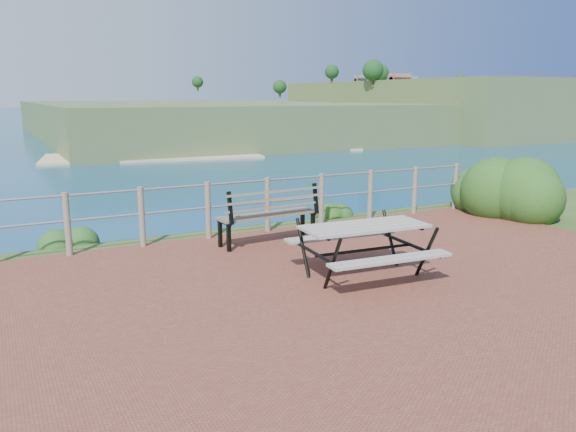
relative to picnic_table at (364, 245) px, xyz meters
name	(u,v)px	position (x,y,z in m)	size (l,w,h in m)	color
ground	(377,285)	(-0.01, -0.34, -0.47)	(10.00, 7.00, 0.12)	brown
ocean	(2,104)	(-0.01, 199.66, -0.47)	(1200.00, 1200.00, 0.00)	#145D7B
safety_railing	(268,202)	(-0.01, 3.01, 0.11)	(9.40, 0.10, 1.00)	#6B5B4C
distant_bay	(416,105)	(173.05, 202.26, -1.99)	(290.00, 232.36, 24.00)	#4B6130
picnic_table	(364,245)	(0.00, 0.00, 0.00)	(1.77, 1.49, 0.73)	gray
park_bench	(268,206)	(-0.37, 2.26, 0.19)	(1.78, 0.55, 0.99)	brown
shrub_right_front	(519,217)	(5.17, 1.74, -0.47)	(1.54, 1.54, 2.18)	#184214
shrub_right_edge	(476,208)	(5.15, 2.88, -0.47)	(1.11, 1.11, 1.58)	#184214
shrub_lip_west	(70,244)	(-3.37, 3.84, -0.47)	(0.67, 0.67, 0.38)	#264E1D
shrub_lip_east	(335,217)	(1.79, 3.51, -0.47)	(0.79, 0.79, 0.54)	#184214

